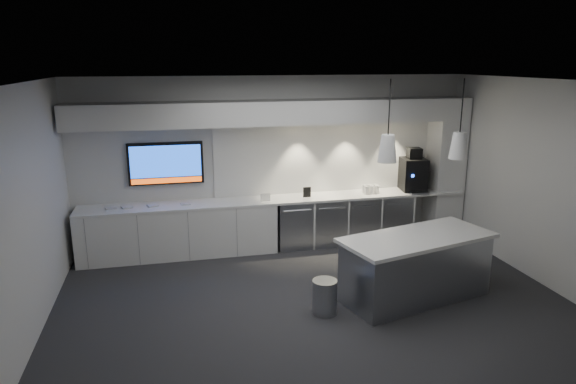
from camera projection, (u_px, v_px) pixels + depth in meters
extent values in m
plane|color=#29292C|center=(312.00, 300.00, 7.17)|extent=(7.00, 7.00, 0.00)
plane|color=black|center=(315.00, 81.00, 6.42)|extent=(7.00, 7.00, 0.00)
plane|color=silver|center=(275.00, 161.00, 9.15)|extent=(7.00, 0.00, 7.00)
plane|color=silver|center=(393.00, 270.00, 4.44)|extent=(7.00, 0.00, 7.00)
plane|color=silver|center=(27.00, 214.00, 6.02)|extent=(0.00, 7.00, 7.00)
plane|color=silver|center=(542.00, 183.00, 7.57)|extent=(0.00, 7.00, 7.00)
cube|color=white|center=(279.00, 199.00, 9.00)|extent=(6.80, 0.65, 0.04)
cube|color=white|center=(179.00, 231.00, 8.73)|extent=(3.30, 0.63, 0.86)
cube|color=#979A9F|center=(293.00, 223.00, 9.17)|extent=(0.60, 0.61, 0.85)
cube|color=#979A9F|center=(327.00, 221.00, 9.31)|extent=(0.60, 0.61, 0.85)
cube|color=#979A9F|center=(359.00, 218.00, 9.45)|extent=(0.60, 0.61, 0.85)
cube|color=#979A9F|center=(391.00, 216.00, 9.59)|extent=(0.60, 0.61, 0.85)
cube|color=white|center=(339.00, 156.00, 9.39)|extent=(4.60, 0.03, 1.30)
cube|color=white|center=(278.00, 112.00, 8.64)|extent=(6.90, 0.60, 0.40)
cube|color=white|center=(445.00, 167.00, 9.63)|extent=(0.55, 0.55, 2.60)
cube|color=black|center=(166.00, 163.00, 8.67)|extent=(1.25, 0.06, 0.72)
cube|color=#133FB3|center=(166.00, 161.00, 8.63)|extent=(1.17, 0.00, 0.54)
cube|color=#E74C0D|center=(167.00, 180.00, 8.71)|extent=(1.17, 0.00, 0.09)
cube|color=#979A9F|center=(416.00, 269.00, 7.16)|extent=(2.19, 1.31, 0.86)
cube|color=white|center=(418.00, 238.00, 7.05)|extent=(2.32, 1.43, 0.05)
cylinder|color=#979A9F|center=(325.00, 297.00, 6.76)|extent=(0.35, 0.35, 0.46)
cube|color=black|center=(413.00, 174.00, 9.51)|extent=(0.50, 0.55, 0.60)
cube|color=black|center=(414.00, 153.00, 9.41)|extent=(0.27, 0.27, 0.20)
cube|color=#979A9F|center=(419.00, 192.00, 9.34)|extent=(0.35, 0.25, 0.03)
cube|color=black|center=(307.00, 192.00, 9.06)|extent=(0.14, 0.02, 0.18)
cube|color=white|center=(265.00, 197.00, 8.80)|extent=(0.18, 0.07, 0.14)
cube|color=#BBBBBB|center=(111.00, 208.00, 8.36)|extent=(0.19, 0.19, 0.02)
cube|color=#BBBBBB|center=(127.00, 207.00, 8.42)|extent=(0.20, 0.20, 0.02)
cube|color=#BBBBBB|center=(153.00, 205.00, 8.51)|extent=(0.20, 0.20, 0.02)
cube|color=#BBBBBB|center=(186.00, 204.00, 8.62)|extent=(0.17, 0.17, 0.02)
cone|color=white|center=(387.00, 148.00, 6.62)|extent=(0.25, 0.25, 0.36)
cylinder|color=black|center=(389.00, 107.00, 6.49)|extent=(0.02, 0.02, 0.70)
cone|color=white|center=(459.00, 146.00, 6.84)|extent=(0.25, 0.25, 0.36)
cylinder|color=black|center=(462.00, 105.00, 6.71)|extent=(0.02, 0.02, 0.70)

